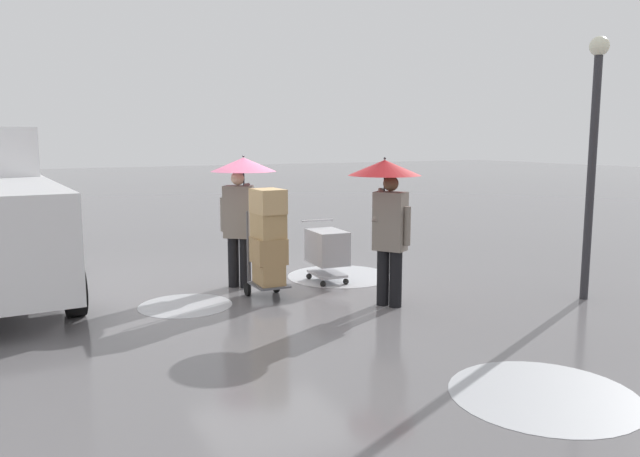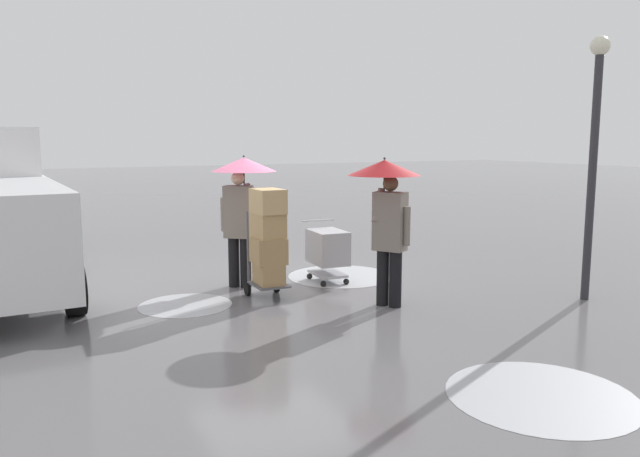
# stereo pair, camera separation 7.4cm
# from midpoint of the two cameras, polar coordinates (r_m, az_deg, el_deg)

# --- Properties ---
(ground_plane) EXTENTS (90.00, 90.00, 0.00)m
(ground_plane) POSITION_cam_midpoint_polar(r_m,az_deg,el_deg) (10.38, -4.47, -5.16)
(ground_plane) COLOR slate
(slush_patch_near_cluster) EXTENTS (1.78, 1.78, 0.01)m
(slush_patch_near_cluster) POSITION_cam_midpoint_polar(r_m,az_deg,el_deg) (6.42, 19.58, -14.21)
(slush_patch_near_cluster) COLOR #ADAFB5
(slush_patch_near_cluster) RESTS_ON ground
(slush_patch_under_van) EXTENTS (1.86, 1.86, 0.01)m
(slush_patch_under_van) POSITION_cam_midpoint_polar(r_m,az_deg,el_deg) (10.97, 1.66, -4.38)
(slush_patch_under_van) COLOR silver
(slush_patch_under_van) RESTS_ON ground
(slush_patch_mid_street) EXTENTS (1.35, 1.35, 0.01)m
(slush_patch_mid_street) POSITION_cam_midpoint_polar(r_m,az_deg,el_deg) (9.29, -12.52, -6.91)
(slush_patch_mid_street) COLOR #ADAFB5
(slush_patch_mid_street) RESTS_ON ground
(shopping_cart_vendor) EXTENTS (0.61, 0.86, 1.02)m
(shopping_cart_vendor) POSITION_cam_midpoint_polar(r_m,az_deg,el_deg) (10.42, 0.46, -1.89)
(shopping_cart_vendor) COLOR #B2B2B7
(shopping_cart_vendor) RESTS_ON ground
(hand_dolly_boxes) EXTENTS (0.53, 0.71, 1.67)m
(hand_dolly_boxes) POSITION_cam_midpoint_polar(r_m,az_deg,el_deg) (9.32, -5.01, -0.92)
(hand_dolly_boxes) COLOR #515156
(hand_dolly_boxes) RESTS_ON ground
(pedestrian_pink_side) EXTENTS (1.04, 1.04, 2.15)m
(pedestrian_pink_side) POSITION_cam_midpoint_polar(r_m,az_deg,el_deg) (10.00, -7.47, 3.49)
(pedestrian_pink_side) COLOR black
(pedestrian_pink_side) RESTS_ON ground
(pedestrian_black_side) EXTENTS (1.04, 1.04, 2.15)m
(pedestrian_black_side) POSITION_cam_midpoint_polar(r_m,az_deg,el_deg) (8.85, 5.95, 2.91)
(pedestrian_black_side) COLOR black
(pedestrian_black_side) RESTS_ON ground
(street_lamp) EXTENTS (0.28, 0.28, 3.86)m
(street_lamp) POSITION_cam_midpoint_polar(r_m,az_deg,el_deg) (9.96, 23.68, 7.38)
(street_lamp) COLOR #2D2D33
(street_lamp) RESTS_ON ground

